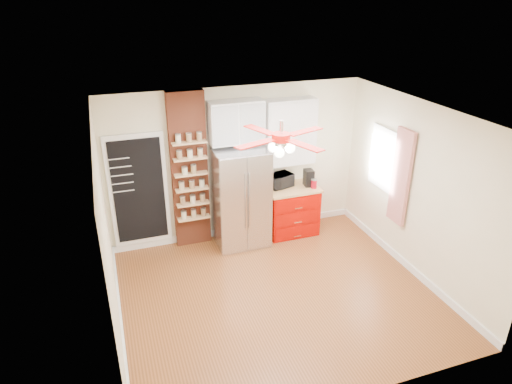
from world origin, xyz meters
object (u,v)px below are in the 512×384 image
object	(u,v)px
canister_left	(314,184)
pantry_jar_oats	(185,171)
red_cabinet	(291,210)
ceiling_fan	(281,138)
fridge	(241,197)
toaster_oven	(280,180)
coffee_maker	(309,178)

from	to	relation	value
canister_left	pantry_jar_oats	distance (m)	2.29
canister_left	red_cabinet	bearing A→B (deg)	158.16
red_cabinet	canister_left	world-z (taller)	canister_left
ceiling_fan	canister_left	size ratio (longest dim) A/B	9.16
fridge	pantry_jar_oats	distance (m)	1.07
red_cabinet	ceiling_fan	distance (m)	2.75
red_cabinet	canister_left	distance (m)	0.65
toaster_oven	coffee_maker	world-z (taller)	coffee_maker
fridge	toaster_oven	size ratio (longest dim) A/B	4.05
ceiling_fan	pantry_jar_oats	size ratio (longest dim) A/B	11.96
red_cabinet	pantry_jar_oats	xyz separation A→B (m)	(-1.87, 0.09, 0.98)
toaster_oven	canister_left	bearing A→B (deg)	-40.63
fridge	ceiling_fan	bearing A→B (deg)	-88.24
fridge	red_cabinet	size ratio (longest dim) A/B	1.86
fridge	ceiling_fan	xyz separation A→B (m)	(0.05, -1.63, 1.55)
fridge	coffee_maker	bearing A→B (deg)	1.66
toaster_oven	pantry_jar_oats	size ratio (longest dim) A/B	3.69
ceiling_fan	red_cabinet	bearing A→B (deg)	61.29
fridge	canister_left	size ratio (longest dim) A/B	11.45
fridge	canister_left	world-z (taller)	fridge
red_cabinet	coffee_maker	world-z (taller)	coffee_maker
pantry_jar_oats	coffee_maker	bearing A→B (deg)	-2.58
pantry_jar_oats	ceiling_fan	bearing A→B (deg)	-61.60
ceiling_fan	canister_left	bearing A→B (deg)	50.17
coffee_maker	canister_left	distance (m)	0.16
fridge	toaster_oven	bearing A→B (deg)	11.15
red_cabinet	canister_left	xyz separation A→B (m)	(0.36, -0.14, 0.52)
toaster_oven	pantry_jar_oats	xyz separation A→B (m)	(-1.69, -0.02, 0.41)
canister_left	toaster_oven	bearing A→B (deg)	155.56
red_cabinet	toaster_oven	bearing A→B (deg)	150.84
toaster_oven	fridge	bearing A→B (deg)	174.96
red_cabinet	coffee_maker	size ratio (longest dim) A/B	3.14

